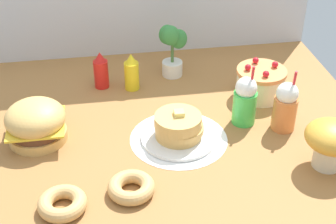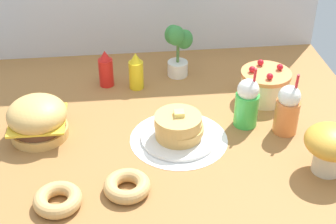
% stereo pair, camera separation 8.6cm
% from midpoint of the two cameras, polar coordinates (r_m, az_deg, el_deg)
% --- Properties ---
extents(ground_plane, '(1.92, 1.74, 0.02)m').
position_cam_midpoint_polar(ground_plane, '(2.18, -1.45, -3.49)').
color(ground_plane, '#9E6B38').
extents(doily_mat, '(0.43, 0.43, 0.00)m').
position_cam_midpoint_polar(doily_mat, '(2.17, 0.11, -3.13)').
color(doily_mat, white).
rests_on(doily_mat, ground_plane).
extents(burger, '(0.26, 0.26, 0.19)m').
position_cam_midpoint_polar(burger, '(2.21, -15.97, -1.17)').
color(burger, '#DBA859').
rests_on(burger, ground_plane).
extents(pancake_stack, '(0.33, 0.33, 0.14)m').
position_cam_midpoint_polar(pancake_stack, '(2.14, 0.08, -1.95)').
color(pancake_stack, white).
rests_on(pancake_stack, doily_mat).
extents(layer_cake, '(0.24, 0.24, 0.18)m').
position_cam_midpoint_polar(layer_cake, '(2.47, 9.57, 3.35)').
color(layer_cake, beige).
rests_on(layer_cake, ground_plane).
extents(ketchup_bottle, '(0.07, 0.07, 0.19)m').
position_cam_midpoint_polar(ketchup_bottle, '(2.54, -8.66, 4.66)').
color(ketchup_bottle, red).
rests_on(ketchup_bottle, ground_plane).
extents(mustard_bottle, '(0.07, 0.07, 0.19)m').
position_cam_midpoint_polar(mustard_bottle, '(2.50, -5.18, 4.49)').
color(mustard_bottle, yellow).
rests_on(mustard_bottle, ground_plane).
extents(cream_soda_cup, '(0.11, 0.11, 0.29)m').
position_cam_midpoint_polar(cream_soda_cup, '(2.24, 7.73, 1.27)').
color(cream_soda_cup, green).
rests_on(cream_soda_cup, ground_plane).
extents(orange_float_cup, '(0.11, 0.11, 0.29)m').
position_cam_midpoint_polar(orange_float_cup, '(2.23, 12.24, 0.61)').
color(orange_float_cup, orange).
rests_on(orange_float_cup, ground_plane).
extents(donut_pink_glaze, '(0.18, 0.18, 0.05)m').
position_cam_midpoint_polar(donut_pink_glaze, '(1.88, -13.32, -10.15)').
color(donut_pink_glaze, tan).
rests_on(donut_pink_glaze, ground_plane).
extents(donut_chocolate, '(0.18, 0.18, 0.05)m').
position_cam_midpoint_polar(donut_chocolate, '(1.90, -5.54, -8.58)').
color(donut_chocolate, tan).
rests_on(donut_chocolate, ground_plane).
extents(potted_plant, '(0.14, 0.11, 0.30)m').
position_cam_midpoint_polar(potted_plant, '(2.58, -0.47, 7.34)').
color(potted_plant, white).
rests_on(potted_plant, ground_plane).
extents(mushroom_stool, '(0.21, 0.21, 0.20)m').
position_cam_midpoint_polar(mushroom_stool, '(2.05, 17.06, -3.15)').
color(mushroom_stool, beige).
rests_on(mushroom_stool, ground_plane).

